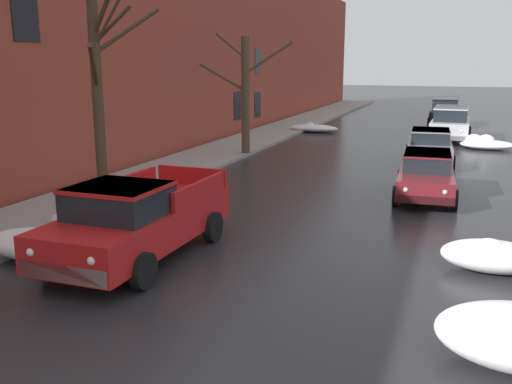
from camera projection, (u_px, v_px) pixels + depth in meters
left_sidewalk_slab at (190, 163)px, 23.72m from camera, size 3.14×80.00×0.13m
brick_townhouse_facade at (141, 40)px, 23.31m from camera, size 0.63×80.00×10.06m
snow_bank_near_corner_left at (313, 128)px, 34.53m from camera, size 2.94×1.39×0.56m
snow_bank_mid_block_left at (44, 245)px, 12.34m from camera, size 2.82×1.42×0.63m
snow_bank_near_corner_right at (485, 144)px, 27.79m from camera, size 2.52×1.47×0.71m
snow_bank_along_right_kerb at (92, 220)px, 14.25m from camera, size 2.39×1.31×0.75m
snow_bank_far_right_pile at (492, 256)px, 11.56m from camera, size 2.01×1.08×0.71m
bare_tree_second_along_sidewalk at (100, 89)px, 15.07m from camera, size 1.80×2.79×6.74m
bare_tree_mid_block at (245, 93)px, 25.35m from camera, size 4.13×2.41×5.34m
pickup_truck_red_approaching_near_lane at (136, 219)px, 12.23m from camera, size 2.29×5.27×1.76m
sedan_maroon_parked_kerbside_close at (426, 174)px, 17.86m from camera, size 2.01×4.45×1.42m
sedan_grey_parked_kerbside_mid at (430, 146)px, 23.75m from camera, size 2.15×4.32×1.42m
suv_silver_parked_far_down_block at (451, 123)px, 30.42m from camera, size 2.16×4.84×1.82m
suv_black_queued_behind_truck at (444, 111)px, 37.43m from camera, size 2.10×4.56×1.82m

